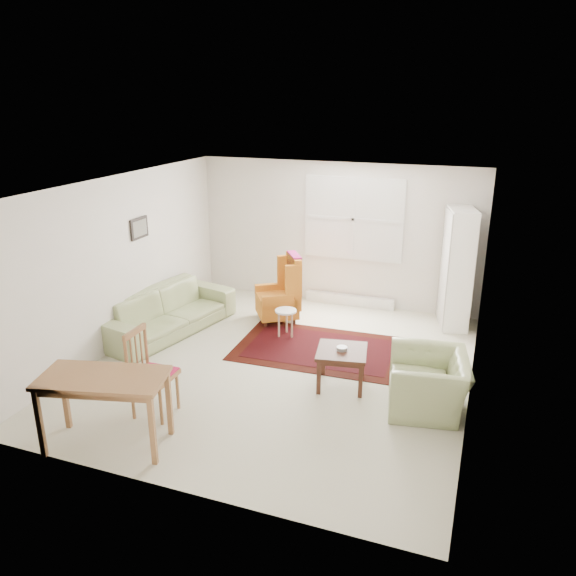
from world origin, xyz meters
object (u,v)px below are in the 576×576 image
(armchair, at_px, (429,377))
(cabinet, at_px, (457,269))
(desk, at_px, (106,411))
(stool, at_px, (286,323))
(coffee_table, at_px, (341,368))
(sofa, at_px, (167,304))
(wingback_chair, at_px, (277,288))
(desk_chair, at_px, (154,374))

(armchair, bearing_deg, cabinet, 168.86)
(cabinet, bearing_deg, desk, -137.15)
(stool, bearing_deg, coffee_table, -45.16)
(cabinet, xyz_separation_m, desk, (-3.17, -4.70, -0.55))
(armchair, bearing_deg, desk, -67.44)
(armchair, height_order, coffee_table, armchair)
(armchair, height_order, cabinet, cabinet)
(coffee_table, xyz_separation_m, stool, (-1.22, 1.22, -0.03))
(armchair, distance_m, cabinet, 2.80)
(stool, distance_m, cabinet, 2.85)
(stool, height_order, desk, desk)
(sofa, relative_size, wingback_chair, 2.06)
(armchair, relative_size, cabinet, 0.53)
(wingback_chair, distance_m, desk, 3.93)
(armchair, distance_m, wingback_chair, 3.32)
(armchair, xyz_separation_m, stool, (-2.32, 1.38, -0.18))
(coffee_table, distance_m, desk, 2.91)
(coffee_table, bearing_deg, sofa, 165.97)
(coffee_table, height_order, desk_chair, desk_chair)
(stool, relative_size, desk, 0.34)
(desk, bearing_deg, cabinet, 56.02)
(wingback_chair, xyz_separation_m, desk, (-0.41, -3.90, -0.15))
(armchair, relative_size, desk_chair, 0.98)
(sofa, height_order, armchair, sofa)
(sofa, height_order, desk, sofa)
(sofa, distance_m, coffee_table, 3.13)
(sofa, xyz_separation_m, desk_chair, (1.16, -2.16, 0.05))
(sofa, distance_m, armchair, 4.23)
(wingback_chair, bearing_deg, desk, -39.75)
(armchair, distance_m, stool, 2.70)
(armchair, height_order, stool, armchair)
(wingback_chair, height_order, coffee_table, wingback_chair)
(coffee_table, bearing_deg, cabinet, 65.61)
(wingback_chair, distance_m, cabinet, 2.90)
(cabinet, bearing_deg, coffee_table, -127.57)
(wingback_chair, relative_size, stool, 2.55)
(armchair, relative_size, wingback_chair, 0.91)
(wingback_chair, distance_m, stool, 0.76)
(coffee_table, relative_size, desk, 0.48)
(sofa, height_order, stool, sofa)
(coffee_table, distance_m, desk_chair, 2.35)
(sofa, distance_m, desk_chair, 2.45)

